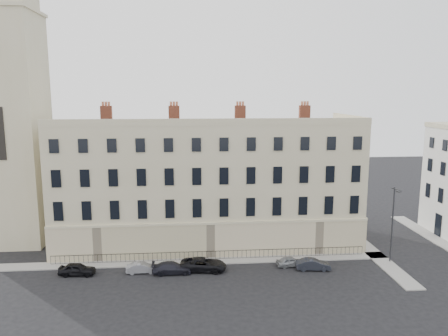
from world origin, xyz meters
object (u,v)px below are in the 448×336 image
at_px(car_c, 172,268).
at_px(streetlamp, 393,221).
at_px(car_b, 142,268).
at_px(car_e, 291,262).
at_px(car_f, 313,264).
at_px(car_a, 77,269).
at_px(car_d, 203,264).

xyz_separation_m(car_c, streetlamp, (23.93, 0.85, 4.13)).
relative_size(car_b, car_e, 1.05).
bearing_deg(car_f, car_c, 94.98).
xyz_separation_m(car_a, streetlamp, (33.68, 0.41, 4.11)).
bearing_deg(car_d, car_a, 98.12).
relative_size(car_a, car_f, 1.02).
bearing_deg(car_c, car_f, -91.87).
height_order(car_a, car_e, car_a).
bearing_deg(car_b, car_d, -91.58).
distance_m(car_b, car_c, 3.18).
height_order(car_e, car_f, car_f).
distance_m(car_d, streetlamp, 21.06).
height_order(car_d, car_f, car_d).
relative_size(car_b, car_c, 0.78).
height_order(car_c, streetlamp, streetlamp).
bearing_deg(car_d, car_b, 98.08).
relative_size(car_d, streetlamp, 0.57).
bearing_deg(car_c, car_e, -87.04).
xyz_separation_m(car_a, car_f, (24.63, -0.78, -0.03)).
bearing_deg(car_e, car_b, 85.28).
bearing_deg(streetlamp, car_c, 168.99).
bearing_deg(car_c, streetlamp, -88.56).
distance_m(car_a, car_b, 6.60).
relative_size(car_c, car_e, 1.34).
relative_size(car_b, car_f, 0.90).
bearing_deg(car_f, car_a, 94.46).
bearing_deg(car_d, streetlamp, -81.04).
height_order(car_d, car_e, car_d).
bearing_deg(car_f, car_d, 92.25).
distance_m(car_b, car_d, 6.41).
xyz_separation_m(car_c, car_e, (12.73, 0.79, -0.08)).
height_order(car_b, car_d, car_d).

